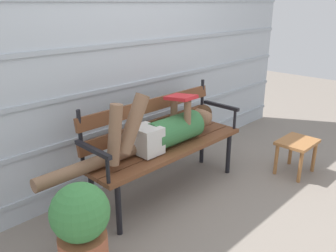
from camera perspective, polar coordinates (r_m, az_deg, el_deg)
ground_plane at (r=3.11m, az=2.60°, el=-12.02°), size 12.00×12.00×0.00m
house_siding at (r=3.19m, az=-6.70°, el=10.14°), size 5.06×0.08×2.21m
park_bench at (r=3.04m, az=-0.90°, el=-2.10°), size 1.57×0.45×0.90m
reclining_person at (r=2.90m, az=-1.02°, el=-0.85°), size 1.75×0.26×0.55m
footstool at (r=3.66m, az=20.56°, el=-3.29°), size 0.40×0.31×0.35m
potted_plant at (r=2.23m, az=-14.13°, el=-16.20°), size 0.36×0.36×0.64m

